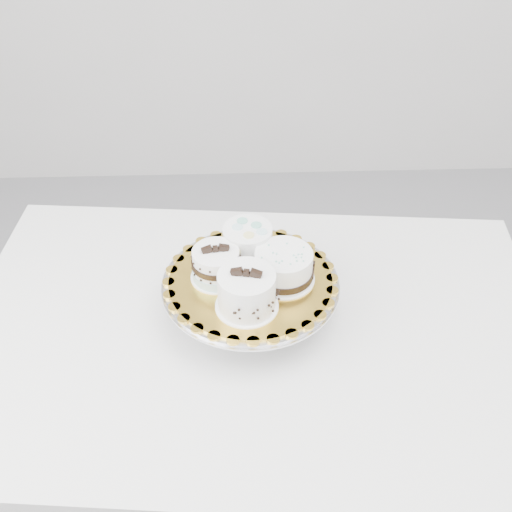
{
  "coord_description": "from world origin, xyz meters",
  "views": [
    {
      "loc": [
        -0.05,
        -0.84,
        1.68
      ],
      "look_at": [
        -0.02,
        0.06,
        0.91
      ],
      "focal_mm": 45.0,
      "sensor_mm": 36.0,
      "label": 1
    }
  ],
  "objects_px": {
    "cake_stand": "(251,292)",
    "cake_banded": "(216,265)",
    "table": "(253,356)",
    "cake_swirl": "(247,292)",
    "cake_ribbon": "(284,267)",
    "cake_dots": "(248,243)",
    "cake_board": "(251,280)"
  },
  "relations": [
    {
      "from": "cake_stand",
      "to": "cake_banded",
      "type": "bearing_deg",
      "value": 172.53
    },
    {
      "from": "cake_dots",
      "to": "cake_swirl",
      "type": "bearing_deg",
      "value": -100.37
    },
    {
      "from": "cake_swirl",
      "to": "cake_dots",
      "type": "distance_m",
      "value": 0.14
    },
    {
      "from": "cake_board",
      "to": "cake_banded",
      "type": "xyz_separation_m",
      "value": [
        -0.06,
        0.01,
        0.03
      ]
    },
    {
      "from": "cake_stand",
      "to": "cake_ribbon",
      "type": "height_order",
      "value": "cake_ribbon"
    },
    {
      "from": "table",
      "to": "cake_stand",
      "type": "bearing_deg",
      "value": 98.88
    },
    {
      "from": "cake_board",
      "to": "cake_swirl",
      "type": "relative_size",
      "value": 2.59
    },
    {
      "from": "cake_dots",
      "to": "cake_ribbon",
      "type": "relative_size",
      "value": 0.91
    },
    {
      "from": "cake_board",
      "to": "cake_dots",
      "type": "distance_m",
      "value": 0.08
    },
    {
      "from": "table",
      "to": "cake_ribbon",
      "type": "height_order",
      "value": "cake_ribbon"
    },
    {
      "from": "cake_board",
      "to": "cake_swirl",
      "type": "distance_m",
      "value": 0.08
    },
    {
      "from": "cake_stand",
      "to": "cake_swirl",
      "type": "distance_m",
      "value": 0.1
    },
    {
      "from": "cake_board",
      "to": "cake_dots",
      "type": "height_order",
      "value": "cake_dots"
    },
    {
      "from": "table",
      "to": "cake_swirl",
      "type": "distance_m",
      "value": 0.22
    },
    {
      "from": "table",
      "to": "cake_swirl",
      "type": "bearing_deg",
      "value": -102.71
    },
    {
      "from": "cake_stand",
      "to": "cake_dots",
      "type": "distance_m",
      "value": 0.1
    },
    {
      "from": "cake_banded",
      "to": "cake_dots",
      "type": "relative_size",
      "value": 0.85
    },
    {
      "from": "cake_stand",
      "to": "cake_swirl",
      "type": "relative_size",
      "value": 2.82
    },
    {
      "from": "cake_swirl",
      "to": "cake_ribbon",
      "type": "height_order",
      "value": "cake_swirl"
    },
    {
      "from": "cake_stand",
      "to": "cake_dots",
      "type": "bearing_deg",
      "value": 93.02
    },
    {
      "from": "table",
      "to": "cake_ribbon",
      "type": "bearing_deg",
      "value": 36.84
    },
    {
      "from": "table",
      "to": "cake_swirl",
      "type": "xyz_separation_m",
      "value": [
        -0.01,
        -0.04,
        0.22
      ]
    },
    {
      "from": "cake_stand",
      "to": "cake_board",
      "type": "bearing_deg",
      "value": -75.96
    },
    {
      "from": "cake_swirl",
      "to": "cake_dots",
      "type": "relative_size",
      "value": 1.03
    },
    {
      "from": "cake_banded",
      "to": "cake_ribbon",
      "type": "relative_size",
      "value": 0.77
    },
    {
      "from": "cake_dots",
      "to": "cake_board",
      "type": "bearing_deg",
      "value": -95.15
    },
    {
      "from": "cake_stand",
      "to": "cake_board",
      "type": "distance_m",
      "value": 0.03
    },
    {
      "from": "cake_dots",
      "to": "cake_ribbon",
      "type": "height_order",
      "value": "cake_dots"
    },
    {
      "from": "cake_board",
      "to": "cake_ribbon",
      "type": "xyz_separation_m",
      "value": [
        0.06,
        -0.0,
        0.03
      ]
    },
    {
      "from": "cake_stand",
      "to": "cake_swirl",
      "type": "bearing_deg",
      "value": -96.96
    },
    {
      "from": "cake_stand",
      "to": "cake_banded",
      "type": "height_order",
      "value": "cake_banded"
    },
    {
      "from": "cake_dots",
      "to": "cake_ribbon",
      "type": "distance_m",
      "value": 0.1
    }
  ]
}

